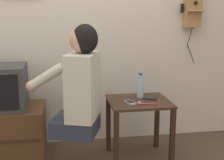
{
  "coord_description": "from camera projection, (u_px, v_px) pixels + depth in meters",
  "views": [
    {
      "loc": [
        -0.18,
        -1.92,
        1.35
      ],
      "look_at": [
        0.24,
        0.62,
        0.77
      ],
      "focal_mm": 50.0,
      "sensor_mm": 36.0,
      "label": 1
    }
  ],
  "objects": [
    {
      "name": "water_bottle",
      "position": [
        140.0,
        86.0,
        2.87
      ],
      "size": [
        0.07,
        0.07,
        0.23
      ],
      "color": "#ADC6DB",
      "rests_on": "side_table"
    },
    {
      "name": "person",
      "position": [
        80.0,
        84.0,
        2.54
      ],
      "size": [
        0.61,
        0.52,
        0.91
      ],
      "rotation": [
        0.0,
        0.0,
        1.24
      ],
      "color": "#2D3347",
      "rests_on": "ground_plane"
    },
    {
      "name": "wall_phone_antique",
      "position": [
        192.0,
        5.0,
        3.14
      ],
      "size": [
        0.21,
        0.18,
        0.84
      ],
      "color": "#AD7A47"
    },
    {
      "name": "tv_stand",
      "position": [
        3.0,
        134.0,
        2.84
      ],
      "size": [
        0.76,
        0.49,
        0.49
      ],
      "color": "#51331E",
      "rests_on": "ground_plane"
    },
    {
      "name": "cell_phone_spare",
      "position": [
        150.0,
        98.0,
        2.82
      ],
      "size": [
        0.14,
        0.11,
        0.01
      ],
      "rotation": [
        0.0,
        0.0,
        1.06
      ],
      "color": "black",
      "rests_on": "side_table"
    },
    {
      "name": "wall_back",
      "position": [
        78.0,
        18.0,
        3.06
      ],
      "size": [
        6.8,
        0.05,
        2.55
      ],
      "color": "beige",
      "rests_on": "ground_plane"
    },
    {
      "name": "toothbrush",
      "position": [
        146.0,
        104.0,
        2.66
      ],
      "size": [
        0.16,
        0.05,
        0.02
      ],
      "rotation": [
        0.0,
        0.0,
        1.29
      ],
      "color": "#D83F4C",
      "rests_on": "side_table"
    },
    {
      "name": "side_table",
      "position": [
        139.0,
        113.0,
        2.81
      ],
      "size": [
        0.54,
        0.49,
        0.56
      ],
      "color": "#382316",
      "rests_on": "ground_plane"
    },
    {
      "name": "cell_phone_held",
      "position": [
        130.0,
        102.0,
        2.7
      ],
      "size": [
        0.09,
        0.14,
        0.01
      ],
      "rotation": [
        0.0,
        0.0,
        0.26
      ],
      "color": "silver",
      "rests_on": "side_table"
    }
  ]
}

